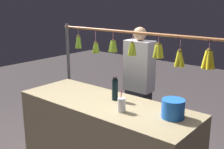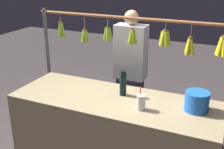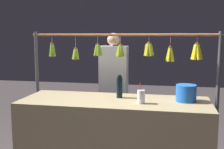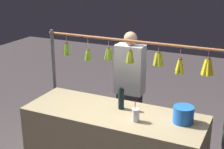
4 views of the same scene
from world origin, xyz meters
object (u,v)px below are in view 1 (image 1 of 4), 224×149
Objects in this scene: water_bottle at (115,89)px; blue_bucket at (173,109)px; drink_cup at (122,105)px; vendor_person at (139,88)px.

water_bottle is 1.20× the size of blue_bucket.
water_bottle is 0.72m from blue_bucket.
water_bottle is at bearing -39.95° from drink_cup.
water_bottle is 0.83m from vendor_person.
vendor_person is (0.21, -0.77, -0.21)m from water_bottle.
vendor_person reaches higher than water_bottle.
blue_bucket is at bearing -158.03° from drink_cup.
blue_bucket is 0.13× the size of vendor_person.
water_bottle is 0.16× the size of vendor_person.
drink_cup is (-0.26, 0.22, -0.05)m from water_bottle.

